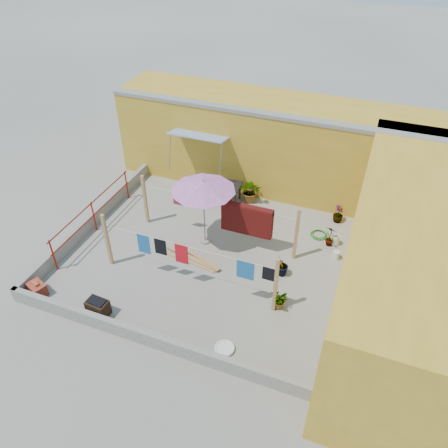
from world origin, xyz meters
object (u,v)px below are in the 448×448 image
Objects in this scene: patio_umbrella at (203,186)px; water_jug_b at (335,240)px; water_jug_a at (336,255)px; outdoor_table at (219,185)px; brazier at (98,307)px; white_basin at (225,348)px; green_hose at (319,235)px; plant_back_a at (251,191)px; brick_stack at (37,289)px.

water_jug_b is at bearing 19.11° from patio_umbrella.
water_jug_a is (4.01, 0.67, -1.93)m from patio_umbrella.
brazier is (-1.00, -6.06, -0.39)m from outdoor_table.
green_hose is (1.25, 5.20, -0.01)m from white_basin.
plant_back_a is at bearing 158.48° from green_hose.
patio_umbrella reaches higher than plant_back_a.
brick_stack is at bearing -122.14° from plant_back_a.
patio_umbrella is 4.52m from water_jug_b.
plant_back_a reaches higher than outdoor_table.
water_jug_b is 3.51m from plant_back_a.
brick_stack is 7.56m from plant_back_a.
patio_umbrella is 4.20m from green_hose.
brazier is 1.54× the size of water_jug_b.
green_hose is at bearing 25.76° from patio_umbrella.
brazier reaches higher than white_basin.
brazier reaches higher than brick_stack.
water_jug_a is 0.68m from water_jug_b.
brazier reaches higher than water_jug_a.
outdoor_table is 6.77m from brick_stack.
outdoor_table is 4.84× the size of water_jug_a.
brick_stack is at bearing -178.52° from white_basin.
plant_back_a is (1.05, 0.34, -0.21)m from outdoor_table.
water_jug_a is at bearing -53.00° from green_hose.
water_jug_a is at bearing 30.85° from brick_stack.
plant_back_a reaches higher than brazier.
brick_stack is at bearing -116.11° from outdoor_table.
patio_umbrella is at bearing 119.70° from white_basin.
outdoor_table is at bearing 80.62° from brazier.
brick_stack is 1.89× the size of water_jug_a.
water_jug_b reaches higher than green_hose.
outdoor_table is 4.11× the size of water_jug_b.
brick_stack reaches higher than white_basin.
patio_umbrella reaches higher than brazier.
brazier is at bearing -136.15° from water_jug_b.
brick_stack is 5.45m from white_basin.
patio_umbrella is 4.62m from white_basin.
white_basin is 0.58× the size of plant_back_a.
water_jug_a is 1.16m from green_hose.
green_hose is at bearing -10.92° from outdoor_table.
water_jug_a is at bearing 9.55° from patio_umbrella.
brick_stack is at bearing -132.19° from patio_umbrella.
white_basin is at bearing -60.30° from patio_umbrella.
green_hose is 0.63× the size of plant_back_a.
green_hose is (-0.56, 0.26, -0.13)m from water_jug_b.
white_basin is (3.48, 0.14, -0.20)m from brazier.
brazier is at bearing -140.86° from water_jug_a.
brazier is 7.00m from water_jug_a.
brazier is 3.49m from white_basin.
brick_stack is 8.57m from green_hose.
white_basin is 1.32× the size of water_jug_b.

